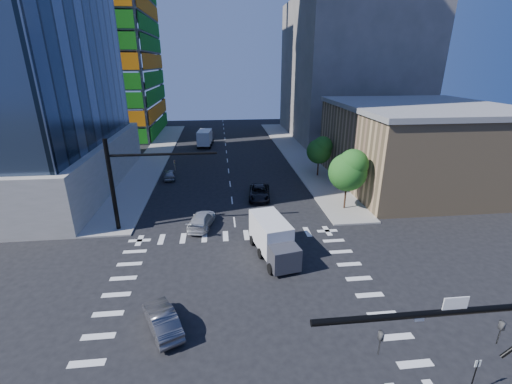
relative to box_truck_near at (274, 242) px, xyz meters
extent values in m
plane|color=black|center=(-3.01, -4.81, -1.39)|extent=(160.00, 160.00, 0.00)
cube|color=silver|center=(-3.01, -4.81, -1.39)|extent=(20.00, 20.00, 0.01)
cube|color=gray|center=(9.49, 35.19, -1.32)|extent=(5.00, 60.00, 0.15)
cube|color=gray|center=(-15.51, 35.19, -1.32)|extent=(5.00, 60.00, 0.15)
cube|color=#178018|center=(-17.91, 57.19, 23.11)|extent=(0.12, 24.00, 49.00)
cube|color=orange|center=(-30.51, 44.59, 23.11)|extent=(24.00, 0.12, 49.00)
cube|color=tan|center=(21.99, 17.19, 3.61)|extent=(20.00, 22.00, 10.00)
cube|color=slate|center=(21.99, 17.19, 8.91)|extent=(20.50, 22.50, 0.60)
cube|color=#645F5A|center=(23.99, 50.19, 12.61)|extent=(24.00, 30.00, 28.00)
cylinder|color=black|center=(3.49, -16.31, 6.16)|extent=(10.00, 0.24, 0.24)
imported|color=black|center=(5.49, -16.31, 5.06)|extent=(0.16, 0.20, 1.00)
imported|color=black|center=(0.99, -16.31, 5.06)|extent=(0.16, 0.20, 1.00)
cube|color=white|center=(3.49, -16.31, 6.51)|extent=(0.90, 0.04, 0.50)
cylinder|color=black|center=(-14.51, 6.69, 3.26)|extent=(0.40, 0.40, 9.00)
cylinder|color=black|center=(-9.51, 6.69, 6.16)|extent=(10.00, 0.24, 0.24)
imported|color=black|center=(-8.51, 6.69, 5.06)|extent=(0.16, 0.20, 1.00)
cylinder|color=#382316|center=(9.49, 9.19, -0.10)|extent=(0.20, 0.20, 2.27)
sphere|color=#124513|center=(9.49, 9.19, 2.98)|extent=(4.16, 4.16, 4.16)
sphere|color=#36802A|center=(9.89, 8.89, 3.96)|extent=(3.25, 3.25, 3.25)
cylinder|color=#382316|center=(9.79, 21.19, -0.28)|extent=(0.20, 0.20, 1.92)
sphere|color=#124513|center=(9.79, 21.19, 2.33)|extent=(3.52, 3.52, 3.52)
sphere|color=#36802A|center=(10.19, 20.89, 3.16)|extent=(2.75, 2.75, 2.75)
cylinder|color=black|center=(7.69, -13.81, -0.29)|extent=(0.06, 0.06, 2.20)
cube|color=silver|center=(7.69, -13.81, 0.61)|extent=(0.30, 0.03, 0.40)
imported|color=black|center=(0.36, 13.53, -0.65)|extent=(3.09, 5.57, 1.48)
imported|color=silver|center=(-6.32, 6.55, -0.66)|extent=(3.13, 5.39, 1.47)
imported|color=gray|center=(-11.51, 22.31, -0.71)|extent=(2.09, 4.17, 1.37)
imported|color=#525257|center=(-8.19, -7.58, -0.67)|extent=(3.17, 4.59, 1.43)
cube|color=silver|center=(0.00, 0.00, 0.48)|extent=(3.29, 5.28, 2.55)
cube|color=#44454C|center=(0.00, 0.00, -0.16)|extent=(2.57, 2.18, 1.87)
cube|color=silver|center=(-6.95, 42.69, 0.51)|extent=(2.89, 5.23, 2.61)
cube|color=#44454C|center=(-6.95, 42.69, -0.14)|extent=(2.47, 2.02, 1.91)
camera|label=1|loc=(-4.27, -25.00, 14.15)|focal=24.00mm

